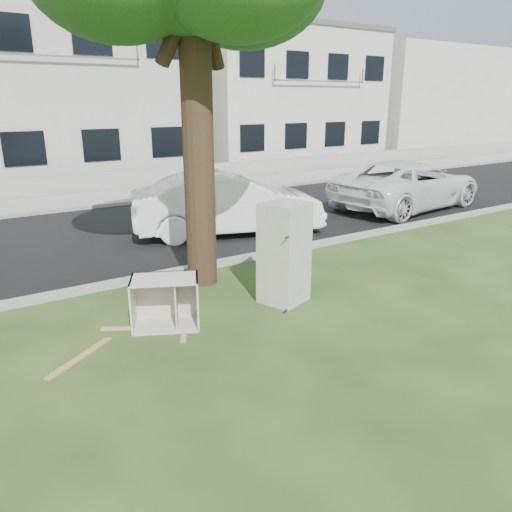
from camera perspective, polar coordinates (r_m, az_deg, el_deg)
ground at (r=8.12m, az=2.34°, el=-6.12°), size 120.00×120.00×0.00m
road at (r=13.21m, az=-12.97°, el=2.76°), size 120.00×7.00×0.01m
kerb_near at (r=10.08m, az=-5.77°, el=-1.45°), size 120.00×0.18×0.12m
kerb_far at (r=16.51m, az=-17.37°, el=5.28°), size 120.00×0.18×0.12m
sidewalk at (r=17.88m, az=-18.71°, el=6.05°), size 120.00×2.80×0.01m
low_wall at (r=19.36m, az=-20.06°, el=7.76°), size 120.00×0.15×0.70m
townhouse_center at (r=23.95m, az=-23.90°, el=17.14°), size 11.22×8.16×7.44m
townhouse_right at (r=28.67m, az=1.60°, el=17.75°), size 10.20×8.16×6.84m
filler_right at (r=38.73m, az=19.16°, el=16.41°), size 16.00×9.00×6.40m
fridge at (r=8.20m, az=3.24°, el=0.33°), size 0.86×0.83×1.68m
cabinet at (r=7.53m, az=-10.31°, el=-5.21°), size 1.14×0.97×0.76m
plank_a at (r=7.06m, az=-19.44°, el=-10.87°), size 1.03×0.76×0.02m
plank_b at (r=7.67m, az=-13.87°, el=-8.02°), size 0.86×0.55×0.02m
plank_c at (r=7.45m, az=-8.22°, el=-8.47°), size 0.42×0.70×0.02m
car_center at (r=12.51m, az=-3.28°, el=5.99°), size 4.96×3.02×1.54m
car_right at (r=16.29m, az=16.95°, el=7.82°), size 5.56×3.01×1.48m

